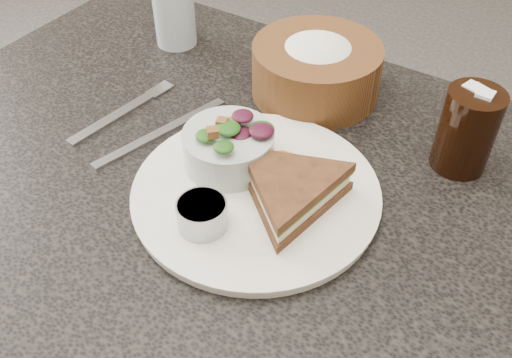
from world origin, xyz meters
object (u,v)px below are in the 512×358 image
object	(u,v)px
bread_basket	(317,62)
dining_table	(242,333)
salad_bowl	(228,143)
dressing_ramekin	(202,215)
dinner_plate	(256,193)
sandwich	(291,191)
water_glass	(174,14)
cola_glass	(468,127)

from	to	relation	value
bread_basket	dining_table	bearing A→B (deg)	-89.46
salad_bowl	dressing_ramekin	world-z (taller)	salad_bowl
dinner_plate	salad_bowl	world-z (taller)	salad_bowl
dining_table	sandwich	size ratio (longest dim) A/B	6.27
dressing_ramekin	dinner_plate	bearing A→B (deg)	76.48
dinner_plate	water_glass	bearing A→B (deg)	142.37
cola_glass	sandwich	bearing A→B (deg)	-126.43
salad_bowl	dressing_ramekin	distance (m)	0.11
bread_basket	cola_glass	world-z (taller)	cola_glass
dressing_ramekin	cola_glass	size ratio (longest dim) A/B	0.47
sandwich	water_glass	bearing A→B (deg)	-173.59
bread_basket	water_glass	xyz separation A→B (m)	(-0.26, 0.01, -0.00)
bread_basket	dinner_plate	bearing A→B (deg)	-79.09
bread_basket	cola_glass	size ratio (longest dim) A/B	1.54
dressing_ramekin	cola_glass	distance (m)	0.34
dining_table	water_glass	size ratio (longest dim) A/B	9.89
salad_bowl	cola_glass	world-z (taller)	cola_glass
dining_table	dinner_plate	distance (m)	0.38
dining_table	dressing_ramekin	xyz separation A→B (m)	(0.02, -0.10, 0.40)
dressing_ramekin	water_glass	bearing A→B (deg)	132.26
salad_bowl	bread_basket	bearing A→B (deg)	87.39
dressing_ramekin	bread_basket	world-z (taller)	bread_basket
dressing_ramekin	cola_glass	xyz separation A→B (m)	(0.21, 0.27, 0.03)
dining_table	sandwich	world-z (taller)	sandwich
dinner_plate	bread_basket	size ratio (longest dim) A/B	1.59
dining_table	bread_basket	world-z (taller)	bread_basket
dining_table	bread_basket	bearing A→B (deg)	90.54
sandwich	dressing_ramekin	world-z (taller)	sandwich
dressing_ramekin	cola_glass	world-z (taller)	cola_glass
dining_table	cola_glass	bearing A→B (deg)	36.57
salad_bowl	water_glass	world-z (taller)	water_glass
sandwich	dressing_ramekin	distance (m)	0.10
dining_table	dinner_plate	xyz separation A→B (m)	(0.04, -0.02, 0.38)
salad_bowl	bread_basket	size ratio (longest dim) A/B	0.61
dining_table	sandwich	xyz separation A→B (m)	(0.09, -0.02, 0.41)
cola_glass	salad_bowl	bearing A→B (deg)	-145.05
dining_table	cola_glass	size ratio (longest dim) A/B	8.27
sandwich	salad_bowl	size ratio (longest dim) A/B	1.41
sandwich	bread_basket	world-z (taller)	bread_basket
cola_glass	water_glass	distance (m)	0.50
salad_bowl	dressing_ramekin	size ratio (longest dim) A/B	1.98
salad_bowl	dressing_ramekin	xyz separation A→B (m)	(0.04, -0.10, -0.02)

